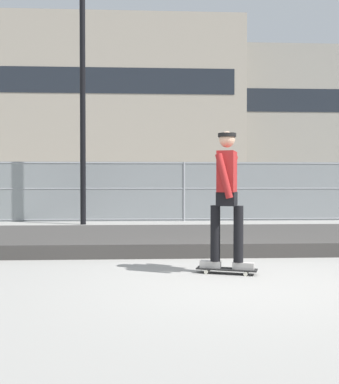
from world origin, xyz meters
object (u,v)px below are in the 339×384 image
(parked_car_near, at_px, (81,193))
(parked_car_mid, at_px, (227,192))
(skateboard, at_px, (227,269))
(skater, at_px, (227,190))
(street_lamp, at_px, (83,67))

(parked_car_near, xyz_separation_m, parked_car_mid, (5.37, 0.37, 0.00))
(skateboard, relative_size, parked_car_mid, 0.18)
(skater, bearing_deg, skateboard, -85.24)
(skater, distance_m, parked_car_near, 11.16)
(skateboard, bearing_deg, parked_car_near, 107.84)
(parked_car_near, bearing_deg, skateboard, -72.16)
(skater, xyz_separation_m, street_lamp, (-2.88, 7.26, 3.41))
(parked_car_mid, bearing_deg, skateboard, -100.06)
(skateboard, relative_size, street_lamp, 0.11)
(skater, height_order, street_lamp, street_lamp)
(skater, distance_m, street_lamp, 8.52)
(street_lamp, bearing_deg, parked_car_mid, 37.77)
(parked_car_near, bearing_deg, skater, -72.16)
(skater, height_order, parked_car_mid, skater)
(street_lamp, relative_size, parked_car_near, 1.64)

